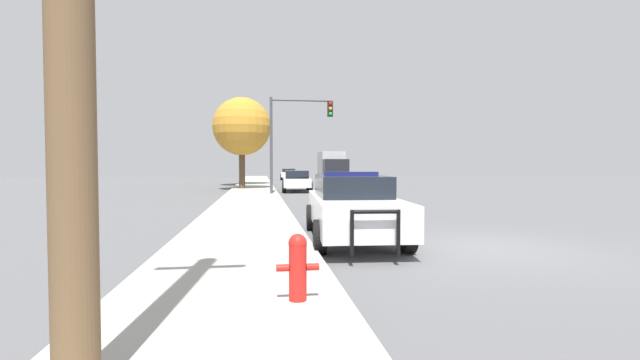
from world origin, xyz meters
name	(u,v)px	position (x,y,z in m)	size (l,w,h in m)	color
ground_plane	(484,248)	(0.00, 0.00, 0.00)	(110.00, 110.00, 0.00)	#565659
sidewalk_left	(239,252)	(-5.10, 0.00, 0.07)	(3.00, 110.00, 0.13)	#A3A099
police_car	(352,206)	(-2.53, 1.44, 0.80)	(2.26, 5.28, 1.60)	white
fire_hydrant	(298,265)	(-4.24, -3.31, 0.56)	(0.52, 0.23, 0.80)	red
traffic_light	(295,126)	(-2.63, 16.13, 3.97)	(3.63, 0.35, 5.48)	#424247
car_background_distant	(289,174)	(-1.24, 42.02, 0.72)	(2.15, 4.41, 1.31)	silver
car_background_midblock	(297,180)	(-2.23, 19.80, 0.74)	(2.12, 4.67, 1.38)	silver
box_truck	(332,166)	(2.39, 33.12, 1.63)	(2.70, 7.78, 3.05)	black
tree_sidewalk_far	(242,128)	(-6.11, 28.25, 4.84)	(4.53, 4.53, 6.99)	brown
tree_sidewalk_mid	(242,127)	(-5.87, 21.79, 4.40)	(4.01, 4.01, 6.30)	#4C3823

